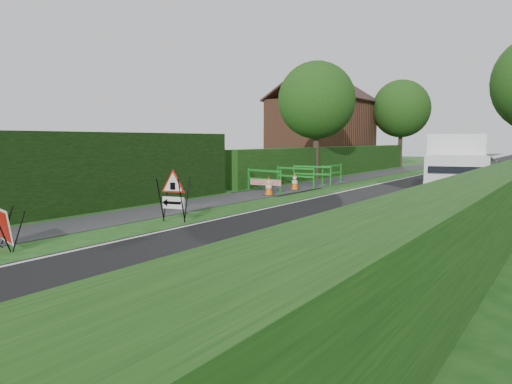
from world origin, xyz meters
The scene contains 22 objects.
ground centered at (0.00, 0.00, 0.00)m, with size 120.00×120.00×0.00m, color #164513.
road_surface centered at (2.50, 35.00, 0.00)m, with size 6.00×90.00×0.02m, color black.
footpath centered at (-3.00, 35.00, 0.01)m, with size 2.00×90.00×0.02m, color #2D2D30.
hedge_west_near centered at (-5.00, 0.00, 0.00)m, with size 1.10×18.00×2.50m, color black.
hedge_west_far centered at (-5.00, 22.00, 0.00)m, with size 1.00×24.00×1.80m, color #14380F.
house_west centered at (-10.00, 30.00, 2.90)m, with size 7.50×7.40×7.88m.
tree_nw centered at (-4.60, 18.00, 4.48)m, with size 4.40×4.40×6.70m.
tree_fw centered at (-4.60, 34.00, 4.83)m, with size 4.80×4.80×7.24m.
red_rect_sign centered at (-1.76, -2.32, 0.48)m, with size 1.10×0.85×0.83m.
triangle_sign centered at (-1.12, 2.07, 0.85)m, with size 0.99×0.99×1.22m.
works_van centered at (3.99, 12.98, 1.31)m, with size 3.20×5.74×2.48m.
traffic_cone_0 centered at (5.21, 11.82, 0.39)m, with size 0.38×0.38×0.79m.
traffic_cone_1 centered at (5.08, 14.01, 0.39)m, with size 0.38×0.38×0.79m.
traffic_cone_2 centered at (5.00, 16.20, 0.39)m, with size 0.38×0.38×0.79m.
traffic_cone_3 centered at (-2.32, 9.08, 0.39)m, with size 0.38×0.38×0.79m.
traffic_cone_4 centered at (-2.49, 11.58, 0.39)m, with size 0.38×0.38×0.79m.
ped_barrier_0 centered at (-3.28, 10.25, 0.63)m, with size 2.08×0.84×1.00m.
ped_barrier_1 centered at (-3.01, 12.59, 0.63)m, with size 2.08×0.49×1.00m.
ped_barrier_2 centered at (-3.02, 14.35, 0.63)m, with size 2.07×0.44×1.00m.
ped_barrier_3 centered at (-2.51, 15.62, 0.63)m, with size 0.47×2.08×1.00m.
redwhite_plank centered at (-2.99, 9.91, 0.00)m, with size 1.50×0.04×0.25m, color red.
hatchback_car centered at (2.58, 27.73, 0.63)m, with size 1.50×3.72×1.27m, color white.
Camera 1 is at (8.13, -7.99, 2.26)m, focal length 35.00 mm.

